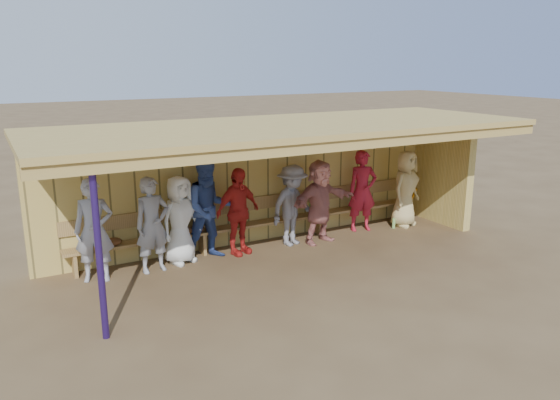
% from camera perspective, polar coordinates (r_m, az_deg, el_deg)
% --- Properties ---
extents(ground, '(90.00, 90.00, 0.00)m').
position_cam_1_polar(ground, '(10.16, 0.96, -6.18)').
color(ground, brown).
rests_on(ground, ground).
extents(player_a, '(0.73, 0.59, 1.73)m').
position_cam_1_polar(player_a, '(9.44, -18.86, -3.03)').
color(player_a, '#97989F').
rests_on(player_a, ground).
extents(player_b, '(0.92, 0.76, 1.61)m').
position_cam_1_polar(player_b, '(9.91, -10.40, -2.05)').
color(player_b, white).
rests_on(player_b, ground).
extents(player_c, '(0.95, 0.76, 1.90)m').
position_cam_1_polar(player_c, '(10.02, -7.40, -0.89)').
color(player_c, '#32488A').
rests_on(player_c, ground).
extents(player_d, '(1.04, 0.65, 1.66)m').
position_cam_1_polar(player_d, '(10.22, -4.42, -1.21)').
color(player_d, red).
rests_on(player_d, ground).
extents(player_e, '(1.17, 0.87, 1.61)m').
position_cam_1_polar(player_e, '(10.72, 1.29, -0.56)').
color(player_e, gray).
rests_on(player_e, ground).
extents(player_f, '(1.63, 0.80, 1.69)m').
position_cam_1_polar(player_f, '(10.87, 4.17, -0.17)').
color(player_f, tan).
rests_on(player_f, ground).
extents(player_g, '(0.72, 0.56, 1.74)m').
position_cam_1_polar(player_g, '(11.77, 8.60, 0.95)').
color(player_g, '#AE1B2E').
rests_on(player_g, ground).
extents(player_h, '(0.95, 0.78, 1.68)m').
position_cam_1_polar(player_h, '(12.28, 12.97, 1.16)').
color(player_h, '#D2BA76').
rests_on(player_h, ground).
extents(player_extra, '(0.65, 0.47, 1.67)m').
position_cam_1_polar(player_extra, '(9.59, -13.18, -2.55)').
color(player_extra, gray).
rests_on(player_extra, ground).
extents(dugout_structure, '(8.80, 3.20, 2.50)m').
position_cam_1_polar(dugout_structure, '(10.47, 0.97, 4.07)').
color(dugout_structure, tan).
rests_on(dugout_structure, ground).
extents(bench, '(7.60, 0.34, 0.93)m').
position_cam_1_polar(bench, '(10.93, -1.94, -1.79)').
color(bench, '#A47F46').
rests_on(bench, ground).
extents(dugout_equipment, '(6.81, 0.62, 0.80)m').
position_cam_1_polar(dugout_equipment, '(10.43, -6.51, -2.88)').
color(dugout_equipment, orange).
rests_on(dugout_equipment, ground).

